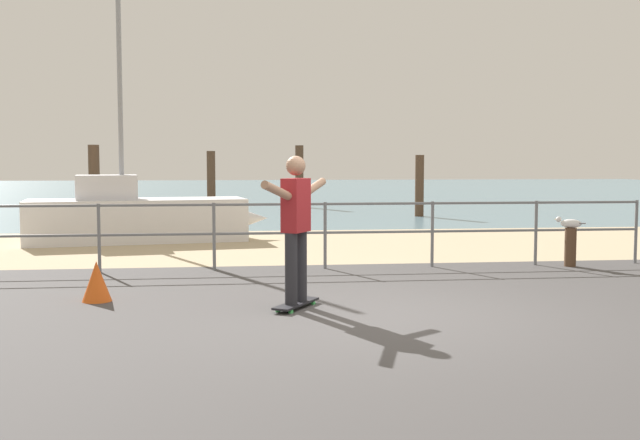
{
  "coord_description": "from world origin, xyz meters",
  "views": [
    {
      "loc": [
        -1.61,
        -7.71,
        1.67
      ],
      "look_at": [
        -0.45,
        2.0,
        0.9
      ],
      "focal_mm": 41.72,
      "sensor_mm": 36.0,
      "label": 1
    }
  ],
  "objects_px": {
    "skateboarder": "(296,220)",
    "bollard_short": "(570,248)",
    "skateboard": "(296,304)",
    "seagull": "(570,223)",
    "sailboat": "(145,217)",
    "traffic_cone": "(97,282)"
  },
  "relations": [
    {
      "from": "sailboat",
      "to": "traffic_cone",
      "type": "bearing_deg",
      "value": -88.41
    },
    {
      "from": "sailboat",
      "to": "seagull",
      "type": "bearing_deg",
      "value": -33.01
    },
    {
      "from": "skateboard",
      "to": "skateboarder",
      "type": "xyz_separation_m",
      "value": [
        0.0,
        -0.0,
        0.95
      ]
    },
    {
      "from": "traffic_cone",
      "to": "bollard_short",
      "type": "bearing_deg",
      "value": 17.31
    },
    {
      "from": "sailboat",
      "to": "skateboarder",
      "type": "distance_m",
      "value": 7.86
    },
    {
      "from": "sailboat",
      "to": "skateboard",
      "type": "bearing_deg",
      "value": -71.46
    },
    {
      "from": "seagull",
      "to": "traffic_cone",
      "type": "bearing_deg",
      "value": -162.59
    },
    {
      "from": "sailboat",
      "to": "skateboarder",
      "type": "xyz_separation_m",
      "value": [
        2.49,
        -7.44,
        0.49
      ]
    },
    {
      "from": "skateboard",
      "to": "traffic_cone",
      "type": "xyz_separation_m",
      "value": [
        -2.31,
        0.69,
        0.18
      ]
    },
    {
      "from": "seagull",
      "to": "traffic_cone",
      "type": "height_order",
      "value": "seagull"
    },
    {
      "from": "sailboat",
      "to": "bollard_short",
      "type": "relative_size",
      "value": 9.26
    },
    {
      "from": "skateboard",
      "to": "skateboarder",
      "type": "distance_m",
      "value": 0.95
    },
    {
      "from": "traffic_cone",
      "to": "sailboat",
      "type": "bearing_deg",
      "value": 91.59
    },
    {
      "from": "traffic_cone",
      "to": "skateboard",
      "type": "bearing_deg",
      "value": -16.58
    },
    {
      "from": "sailboat",
      "to": "skateboarder",
      "type": "relative_size",
      "value": 3.53
    },
    {
      "from": "skateboard",
      "to": "seagull",
      "type": "height_order",
      "value": "seagull"
    },
    {
      "from": "traffic_cone",
      "to": "skateboarder",
      "type": "bearing_deg",
      "value": -16.58
    },
    {
      "from": "bollard_short",
      "to": "seagull",
      "type": "distance_m",
      "value": 0.39
    },
    {
      "from": "skateboarder",
      "to": "skateboard",
      "type": "bearing_deg",
      "value": 165.96
    },
    {
      "from": "skateboarder",
      "to": "bollard_short",
      "type": "distance_m",
      "value": 5.44
    },
    {
      "from": "skateboard",
      "to": "skateboarder",
      "type": "relative_size",
      "value": 0.48
    },
    {
      "from": "skateboarder",
      "to": "traffic_cone",
      "type": "relative_size",
      "value": 3.3
    }
  ]
}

